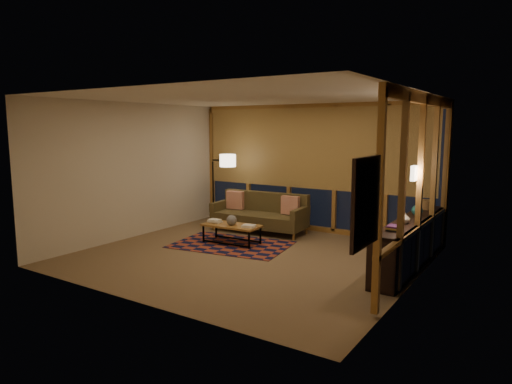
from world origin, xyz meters
The scene contains 21 objects.
floor centered at (0.00, 0.00, 0.00)m, with size 5.50×5.00×0.01m, color #856B51.
ceiling centered at (0.00, 0.00, 2.70)m, with size 5.50×5.00×0.01m, color beige.
walls centered at (0.00, 0.00, 1.35)m, with size 5.51×5.01×2.70m.
window_wall_back centered at (0.00, 2.43, 1.35)m, with size 5.30×0.16×2.60m, color #AC6B33, non-canonical shape.
window_wall_right centered at (2.68, 0.60, 1.35)m, with size 0.16×3.70×2.60m, color #AC6B33, non-canonical shape.
wall_art centered at (2.71, -1.85, 1.45)m, with size 0.06×0.74×0.94m, color #EB441A, non-canonical shape.
wall_sconce centered at (2.62, 0.45, 1.55)m, with size 0.12×0.18×0.22m, color #FFE8C2, non-canonical shape.
sofa centered at (-0.83, 1.66, 0.41)m, with size 1.99×0.80×0.81m, color #4F4725, non-canonical shape.
pillow_left centered at (-1.53, 1.77, 0.60)m, with size 0.39×0.13×0.39m, color #B92407, non-canonical shape.
pillow_right centered at (-0.18, 1.84, 0.60)m, with size 0.38×0.13×0.38m, color #B92407, non-canonical shape.
area_rug centered at (-0.69, 0.47, 0.01)m, with size 2.13×1.42×0.01m, color brown.
coffee_table centered at (-0.75, 0.56, 0.19)m, with size 1.12×0.51×0.37m, color #AC6B33, non-canonical shape.
book_stack_a centered at (-1.12, 0.51, 0.41)m, with size 0.27×0.21×0.08m, color white, non-canonical shape.
book_stack_b centered at (-0.34, 0.55, 0.40)m, with size 0.25×0.19×0.05m, color white, non-canonical shape.
ceramic_pot centered at (-0.72, 0.52, 0.47)m, with size 0.20×0.20×0.20m, color #2C2C33.
floor_lamp centered at (-2.08, 1.68, 0.82)m, with size 0.54×0.36×1.63m, color black, non-canonical shape.
bookshelf centered at (2.49, 1.00, 0.38)m, with size 0.40×3.07×0.77m, color #321E17, non-canonical shape.
basket centered at (2.47, 2.00, 0.85)m, with size 0.22×0.22×0.17m, color olive.
teal_bowl centered at (2.49, 1.30, 0.86)m, with size 0.18×0.18×0.18m, color #1B5E60.
vase centered at (2.49, 0.56, 0.85)m, with size 0.16×0.16×0.17m, color #BBAC91.
shelf_book_stack centered at (2.49, 0.02, 0.81)m, with size 0.19×0.27×0.08m, color white, non-canonical shape.
Camera 1 is at (4.29, -6.33, 2.21)m, focal length 32.00 mm.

